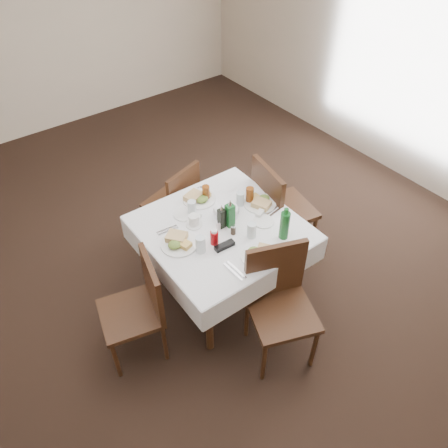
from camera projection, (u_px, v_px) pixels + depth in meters
name	position (u px, v px, depth m)	size (l,w,h in m)	color
ground_plane	(188.00, 287.00, 3.95)	(7.00, 7.00, 0.00)	black
room_shell	(173.00, 115.00, 2.80)	(6.04, 7.04, 2.80)	beige
dining_table	(221.00, 235.00, 3.48)	(1.19, 1.19, 0.76)	#331B0E
chair_north	(177.00, 200.00, 4.07)	(0.52, 0.52, 0.88)	#331B0E
chair_south	(279.00, 296.00, 3.17)	(0.59, 0.59, 0.96)	#331B0E
chair_east	(277.00, 205.00, 3.91)	(0.56, 0.56, 1.01)	#331B0E
chair_west	(141.00, 303.00, 3.17)	(0.52, 0.52, 0.90)	#331B0E
meal_north	(199.00, 198.00, 3.65)	(0.28, 0.28, 0.06)	white
meal_south	(259.00, 254.00, 3.16)	(0.26, 0.26, 0.06)	white
meal_east	(261.00, 202.00, 3.61)	(0.27, 0.27, 0.06)	white
meal_west	(178.00, 242.00, 3.26)	(0.28, 0.28, 0.06)	white
side_plate_a	(184.00, 214.00, 3.52)	(0.17, 0.17, 0.01)	white
side_plate_b	(263.00, 221.00, 3.45)	(0.17, 0.17, 0.01)	white
water_n	(192.00, 208.00, 3.49)	(0.07, 0.07, 0.13)	silver
water_s	(252.00, 230.00, 3.29)	(0.07, 0.07, 0.13)	silver
water_e	(240.00, 199.00, 3.58)	(0.07, 0.07, 0.12)	silver
water_w	(201.00, 244.00, 3.18)	(0.07, 0.07, 0.14)	silver
iced_tea_a	(206.00, 193.00, 3.63)	(0.06, 0.06, 0.13)	brown
iced_tea_b	(250.00, 195.00, 3.60)	(0.07, 0.07, 0.14)	brown
bread_basket	(226.00, 211.00, 3.51)	(0.21, 0.21, 0.07)	silver
oil_cruet_dark	(222.00, 218.00, 3.36)	(0.05, 0.05, 0.22)	black
oil_cruet_green	(230.00, 215.00, 3.36)	(0.06, 0.06, 0.26)	#165A23
ketchup_bottle	(214.00, 237.00, 3.24)	(0.06, 0.06, 0.13)	#A1080D
salt_shaker	(218.00, 226.00, 3.37)	(0.03, 0.03, 0.08)	white
pepper_shaker	(233.00, 229.00, 3.33)	(0.04, 0.04, 0.09)	#392C1E
coffee_mug	(194.00, 221.00, 3.40)	(0.14, 0.13, 0.10)	white
sunglasses	(224.00, 246.00, 3.24)	(0.16, 0.06, 0.03)	black
green_bottle	(285.00, 225.00, 3.25)	(0.07, 0.07, 0.28)	#165A23
sugar_caddy	(260.00, 213.00, 3.50)	(0.09, 0.08, 0.04)	white
cutlery_n	(204.00, 193.00, 3.73)	(0.06, 0.18, 0.01)	silver
cutlery_s	(235.00, 271.00, 3.07)	(0.06, 0.21, 0.01)	silver
cutlery_e	(271.00, 213.00, 3.53)	(0.20, 0.08, 0.01)	silver
cutlery_w	(168.00, 230.00, 3.38)	(0.17, 0.06, 0.01)	silver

